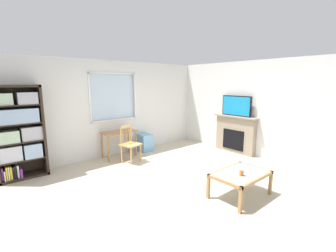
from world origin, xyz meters
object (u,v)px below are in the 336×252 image
Objects in this scene: bookshelf at (18,131)px; plastic_drawer_unit at (145,142)px; tv at (236,106)px; fireplace at (235,134)px; sippy_cup at (241,173)px; coffee_table at (241,176)px; desk_under_window at (119,136)px; wooden_chair at (130,144)px.

plastic_drawer_unit is at bearing -1.05° from bookshelf.
bookshelf reaches higher than tv.
fireplace is 2.79m from sippy_cup.
bookshelf is 4.38m from coffee_table.
desk_under_window is 0.91m from plastic_drawer_unit.
sippy_cup is (2.61, -3.46, -0.51)m from bookshelf.
plastic_drawer_unit is 2.77m from tv.
bookshelf is at bearing 159.45° from fireplace.
coffee_table is (-2.17, -1.55, -0.15)m from fireplace.
plastic_drawer_unit is at bearing 84.53° from coffee_table.
desk_under_window is 0.53m from wooden_chair.
desk_under_window is at bearing 147.41° from fireplace.
plastic_drawer_unit is 2.58m from fireplace.
bookshelf reaches higher than desk_under_window.
tv is (-0.02, 0.00, 0.79)m from fireplace.
bookshelf reaches higher than sippy_cup.
sippy_cup is (-0.42, -3.40, 0.23)m from plastic_drawer_unit.
bookshelf is 4.36m from sippy_cup.
tv reaches higher than plastic_drawer_unit.
plastic_drawer_unit is (3.03, -0.06, -0.74)m from bookshelf.
wooden_chair is 2.81m from coffee_table.
tv is 2.90m from sippy_cup.
fireplace is at bearing -32.59° from desk_under_window.
tv reaches higher than desk_under_window.
bookshelf is 3.12m from plastic_drawer_unit.
sippy_cup is at bearing -82.74° from desk_under_window.
bookshelf is 2.34m from wooden_chair.
tv is 2.82m from coffee_table.
fireplace is at bearing -43.75° from plastic_drawer_unit.
desk_under_window is at bearing 91.43° from wooden_chair.
wooden_chair is at bearing 98.30° from sippy_cup.
wooden_chair is at bearing -88.57° from desk_under_window.
sippy_cup is (0.41, -2.84, 0.01)m from wooden_chair.
plastic_drawer_unit is 5.43× the size of sippy_cup.
wooden_chair reaches higher than coffee_table.
wooden_chair reaches higher than desk_under_window.
sippy_cup is at bearing -81.70° from wooden_chair.
desk_under_window is 1.01× the size of tv.
wooden_chair is 1.03m from plastic_drawer_unit.
fireplace is at bearing -20.55° from bookshelf.
coffee_table is (2.71, -3.39, -0.61)m from bookshelf.
sippy_cup reaches higher than plastic_drawer_unit.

